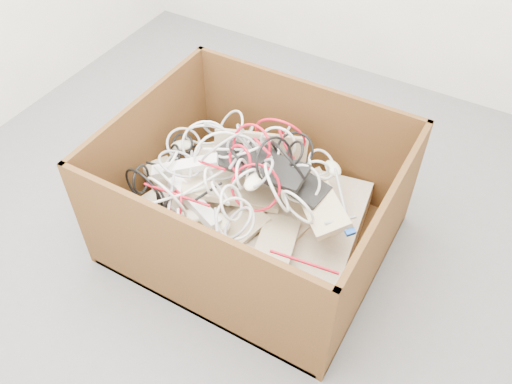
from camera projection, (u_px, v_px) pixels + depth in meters
The scene contains 8 objects.
ground at pixel (228, 211), 2.67m from camera, with size 3.00×3.00×0.00m, color #5A5A5D.
cardboard_box at pixel (251, 216), 2.44m from camera, with size 1.16×0.96×0.61m.
keyboard_pile at pixel (257, 194), 2.37m from camera, with size 1.04×0.80×0.36m.
mice_scatter at pixel (250, 196), 2.29m from camera, with size 0.92×0.74×0.21m.
power_strip_left at pixel (185, 167), 2.36m from camera, with size 0.30×0.06×0.04m, color white.
power_strip_right at pixel (194, 202), 2.27m from camera, with size 0.30×0.06×0.04m, color white.
vga_plug at pixel (349, 230), 2.13m from camera, with size 0.04×0.04×0.02m, color #0C41B6.
cable_tangle at pixel (234, 164), 2.32m from camera, with size 1.05×0.82×0.41m.
Camera 1 is at (1.00, -1.47, 1.99)m, focal length 37.73 mm.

